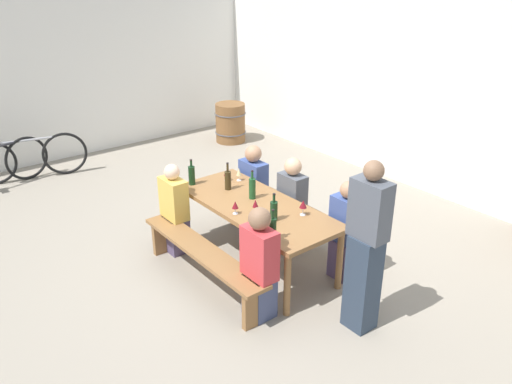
{
  "coord_description": "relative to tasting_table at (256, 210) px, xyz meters",
  "views": [
    {
      "loc": [
        4.04,
        -3.22,
        3.23
      ],
      "look_at": [
        0.0,
        0.0,
        0.9
      ],
      "focal_mm": 36.31,
      "sensor_mm": 36.0,
      "label": 1
    }
  ],
  "objects": [
    {
      "name": "back_wall",
      "position": [
        0.0,
        3.38,
        0.93
      ],
      "size": [
        14.0,
        0.2,
        3.2
      ],
      "primitive_type": "cube",
      "color": "silver",
      "rests_on": "ground"
    },
    {
      "name": "wine_bottle_0",
      "position": [
        0.41,
        -0.09,
        0.19
      ],
      "size": [
        0.08,
        0.08,
        0.3
      ],
      "color": "#143319",
      "rests_on": "tasting_table"
    },
    {
      "name": "bench_near",
      "position": [
        0.0,
        -0.73,
        -0.32
      ],
      "size": [
        1.96,
        0.3,
        0.45
      ],
      "color": "olive",
      "rests_on": "ground"
    },
    {
      "name": "wine_glass_0",
      "position": [
        0.51,
        0.23,
        0.2
      ],
      "size": [
        0.08,
        0.08,
        0.17
      ],
      "color": "silver",
      "rests_on": "tasting_table"
    },
    {
      "name": "seated_guest_near_1",
      "position": [
        0.78,
        -0.58,
        -0.11
      ],
      "size": [
        0.36,
        0.24,
        1.18
      ],
      "rotation": [
        0.0,
        0.0,
        1.57
      ],
      "color": "#424B6F",
      "rests_on": "ground"
    },
    {
      "name": "wine_glass_1",
      "position": [
        -0.66,
        0.26,
        0.19
      ],
      "size": [
        0.06,
        0.06,
        0.17
      ],
      "color": "silver",
      "rests_on": "tasting_table"
    },
    {
      "name": "seated_guest_far_2",
      "position": [
        0.82,
        0.58,
        -0.13
      ],
      "size": [
        0.34,
        0.24,
        1.14
      ],
      "rotation": [
        0.0,
        0.0,
        -1.57
      ],
      "color": "#504164",
      "rests_on": "ground"
    },
    {
      "name": "seated_guest_far_0",
      "position": [
        -0.78,
        0.58,
        -0.15
      ],
      "size": [
        0.38,
        0.24,
        1.1
      ],
      "rotation": [
        0.0,
        0.0,
        -1.57
      ],
      "color": "#32303A",
      "rests_on": "ground"
    },
    {
      "name": "parked_bicycle_0",
      "position": [
        -4.2,
        -1.26,
        -0.3
      ],
      "size": [
        0.46,
        1.73,
        0.9
      ],
      "rotation": [
        0.0,
        0.0,
        1.33
      ],
      "color": "black",
      "rests_on": "ground"
    },
    {
      "name": "wine_glass_2",
      "position": [
        0.04,
        -0.32,
        0.18
      ],
      "size": [
        0.07,
        0.07,
        0.15
      ],
      "color": "silver",
      "rests_on": "tasting_table"
    },
    {
      "name": "wine_bottle_3",
      "position": [
        -0.15,
        0.07,
        0.2
      ],
      "size": [
        0.08,
        0.08,
        0.34
      ],
      "color": "#194723",
      "rests_on": "tasting_table"
    },
    {
      "name": "standing_host",
      "position": [
        1.5,
        0.07,
        0.15
      ],
      "size": [
        0.35,
        0.24,
        1.7
      ],
      "rotation": [
        0.0,
        0.0,
        3.14
      ],
      "color": "#2B384A",
      "rests_on": "ground"
    },
    {
      "name": "wine_barrel",
      "position": [
        -3.76,
        2.37,
        -0.3
      ],
      "size": [
        0.6,
        0.6,
        0.74
      ],
      "color": "brown",
      "rests_on": "ground"
    },
    {
      "name": "wine_bottle_1",
      "position": [
        -0.53,
        -0.0,
        0.2
      ],
      "size": [
        0.08,
        0.08,
        0.33
      ],
      "color": "#332814",
      "rests_on": "tasting_table"
    },
    {
      "name": "wine_bottle_2",
      "position": [
        -0.92,
        -0.25,
        0.2
      ],
      "size": [
        0.08,
        0.08,
        0.32
      ],
      "color": "#143319",
      "rests_on": "tasting_table"
    },
    {
      "name": "side_wall",
      "position": [
        -4.93,
        0.0,
        0.93
      ],
      "size": [
        0.2,
        7.15,
        3.2
      ],
      "primitive_type": "cube",
      "color": "silver",
      "rests_on": "ground"
    },
    {
      "name": "seated_guest_near_0",
      "position": [
        -0.81,
        -0.58,
        -0.15
      ],
      "size": [
        0.37,
        0.24,
        1.12
      ],
      "rotation": [
        0.0,
        0.0,
        1.57
      ],
      "color": "#534565",
      "rests_on": "ground"
    },
    {
      "name": "wine_glass_4",
      "position": [
        -0.75,
        0.14,
        0.17
      ],
      "size": [
        0.08,
        0.08,
        0.14
      ],
      "color": "silver",
      "rests_on": "tasting_table"
    },
    {
      "name": "bench_far",
      "position": [
        0.0,
        0.73,
        -0.32
      ],
      "size": [
        1.96,
        0.3,
        0.45
      ],
      "color": "olive",
      "rests_on": "ground"
    },
    {
      "name": "wine_bottle_4",
      "position": [
        0.72,
        -0.36,
        0.2
      ],
      "size": [
        0.07,
        0.07,
        0.32
      ],
      "color": "#143319",
      "rests_on": "tasting_table"
    },
    {
      "name": "tasting_table",
      "position": [
        0.0,
        0.0,
        0.0
      ],
      "size": [
        2.06,
        0.86,
        0.75
      ],
      "color": "olive",
      "rests_on": "ground"
    },
    {
      "name": "seated_guest_far_1",
      "position": [
        -0.04,
        0.58,
        -0.12
      ],
      "size": [
        0.34,
        0.24,
        1.15
      ],
      "rotation": [
        0.0,
        0.0,
        -1.57
      ],
      "color": "#52586B",
      "rests_on": "ground"
    },
    {
      "name": "ground_plane",
      "position": [
        0.0,
        0.0,
        -0.67
      ],
      "size": [
        24.0,
        24.0,
        0.0
      ],
      "primitive_type": "plane",
      "color": "gray"
    },
    {
      "name": "wine_glass_3",
      "position": [
        0.19,
        -0.16,
        0.2
      ],
      "size": [
        0.06,
        0.06,
        0.17
      ],
      "color": "silver",
      "rests_on": "tasting_table"
    }
  ]
}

